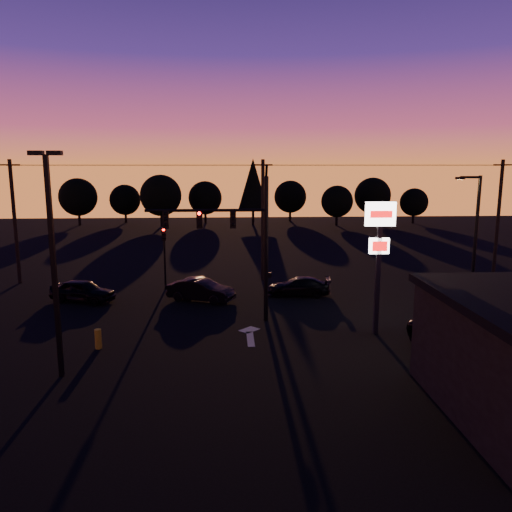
{
  "coord_description": "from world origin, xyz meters",
  "views": [
    {
      "loc": [
        -0.53,
        -22.81,
        8.61
      ],
      "look_at": [
        1.0,
        5.0,
        3.5
      ],
      "focal_mm": 35.0,
      "sensor_mm": 36.0,
      "label": 1
    }
  ],
  "objects": [
    {
      "name": "tree_6",
      "position": [
        15.0,
        48.0,
        3.43
      ],
      "size": [
        4.54,
        4.54,
        5.71
      ],
      "color": "black",
      "rests_on": "ground"
    },
    {
      "name": "utility_pole_2",
      "position": [
        20.0,
        14.0,
        4.59
      ],
      "size": [
        1.4,
        0.26,
        9.0
      ],
      "color": "black",
      "rests_on": "ground"
    },
    {
      "name": "parking_lot_light",
      "position": [
        -7.5,
        -3.0,
        5.27
      ],
      "size": [
        1.25,
        0.3,
        9.14
      ],
      "color": "black",
      "rests_on": "ground"
    },
    {
      "name": "utility_pole_0",
      "position": [
        -16.0,
        14.0,
        4.59
      ],
      "size": [
        1.4,
        0.26,
        9.0
      ],
      "color": "black",
      "rests_on": "ground"
    },
    {
      "name": "bollard",
      "position": [
        -6.77,
        0.1,
        0.47
      ],
      "size": [
        0.32,
        0.32,
        0.95
      ],
      "primitive_type": "cylinder",
      "color": "#A69215",
      "rests_on": "ground"
    },
    {
      "name": "car_mid",
      "position": [
        -2.35,
        8.33,
        0.71
      ],
      "size": [
        4.56,
        3.07,
        1.42
      ],
      "primitive_type": "imported",
      "rotation": [
        0.0,
        0.0,
        1.17
      ],
      "color": "black",
      "rests_on": "ground"
    },
    {
      "name": "tree_1",
      "position": [
        -16.0,
        53.0,
        3.43
      ],
      "size": [
        4.54,
        4.54,
        5.71
      ],
      "color": "black",
      "rests_on": "ground"
    },
    {
      "name": "tree_5",
      "position": [
        9.0,
        54.0,
        3.75
      ],
      "size": [
        4.95,
        4.95,
        6.22
      ],
      "color": "black",
      "rests_on": "ground"
    },
    {
      "name": "secondary_signal",
      "position": [
        -5.0,
        11.49,
        2.86
      ],
      "size": [
        0.3,
        0.31,
        4.35
      ],
      "color": "black",
      "rests_on": "ground"
    },
    {
      "name": "power_wires",
      "position": [
        2.0,
        14.0,
        8.57
      ],
      "size": [
        36.0,
        1.22,
        0.07
      ],
      "color": "black",
      "rests_on": "ground"
    },
    {
      "name": "tree_0",
      "position": [
        -22.0,
        50.0,
        4.06
      ],
      "size": [
        5.36,
        5.36,
        6.74
      ],
      "color": "black",
      "rests_on": "ground"
    },
    {
      "name": "car_left",
      "position": [
        -9.88,
        8.55,
        0.71
      ],
      "size": [
        4.47,
        2.96,
        1.42
      ],
      "primitive_type": "imported",
      "rotation": [
        0.0,
        0.0,
        1.23
      ],
      "color": "black",
      "rests_on": "ground"
    },
    {
      "name": "tree_4",
      "position": [
        3.0,
        49.0,
        5.93
      ],
      "size": [
        4.18,
        4.18,
        9.5
      ],
      "color": "black",
      "rests_on": "ground"
    },
    {
      "name": "pylon_sign",
      "position": [
        7.0,
        1.5,
        4.91
      ],
      "size": [
        1.5,
        0.28,
        6.8
      ],
      "color": "black",
      "rests_on": "ground"
    },
    {
      "name": "tree_7",
      "position": [
        21.0,
        51.0,
        4.06
      ],
      "size": [
        5.36,
        5.36,
        6.74
      ],
      "color": "black",
      "rests_on": "ground"
    },
    {
      "name": "tree_2",
      "position": [
        -10.0,
        48.0,
        4.37
      ],
      "size": [
        5.77,
        5.78,
        7.26
      ],
      "color": "black",
      "rests_on": "ground"
    },
    {
      "name": "lane_arrow",
      "position": [
        0.5,
        1.67,
        0.01
      ],
      "size": [
        1.2,
        3.1,
        0.01
      ],
      "color": "beige",
      "rests_on": "ground"
    },
    {
      "name": "streetlight",
      "position": [
        13.91,
        5.5,
        4.42
      ],
      "size": [
        1.55,
        0.35,
        8.0
      ],
      "color": "black",
      "rests_on": "ground"
    },
    {
      "name": "traffic_signal_mast",
      "position": [
        -0.1,
        3.99,
        4.94
      ],
      "size": [
        6.79,
        0.52,
        8.58
      ],
      "color": "black",
      "rests_on": "ground"
    },
    {
      "name": "suv_parked",
      "position": [
        10.28,
        -1.5,
        0.76
      ],
      "size": [
        4.39,
        6.0,
        1.52
      ],
      "primitive_type": "imported",
      "rotation": [
        0.0,
        0.0,
        0.39
      ],
      "color": "black",
      "rests_on": "ground"
    },
    {
      "name": "tree_8",
      "position": [
        27.0,
        50.0,
        3.12
      ],
      "size": [
        4.12,
        4.12,
        5.19
      ],
      "color": "black",
      "rests_on": "ground"
    },
    {
      "name": "utility_pole_1",
      "position": [
        2.0,
        14.0,
        4.59
      ],
      "size": [
        1.4,
        0.26,
        9.0
      ],
      "color": "black",
      "rests_on": "ground"
    },
    {
      "name": "tree_3",
      "position": [
        -4.0,
        52.0,
        3.75
      ],
      "size": [
        4.95,
        4.95,
        6.22
      ],
      "color": "black",
      "rests_on": "ground"
    },
    {
      "name": "car_right",
      "position": [
        4.08,
        9.33,
        0.61
      ],
      "size": [
        4.37,
        2.13,
        1.23
      ],
      "primitive_type": "imported",
      "rotation": [
        0.0,
        0.0,
        -1.67
      ],
      "color": "black",
      "rests_on": "ground"
    },
    {
      "name": "ground",
      "position": [
        0.0,
        0.0,
        0.0
      ],
      "size": [
        120.0,
        120.0,
        0.0
      ],
      "primitive_type": "plane",
      "color": "black",
      "rests_on": "ground"
    }
  ]
}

